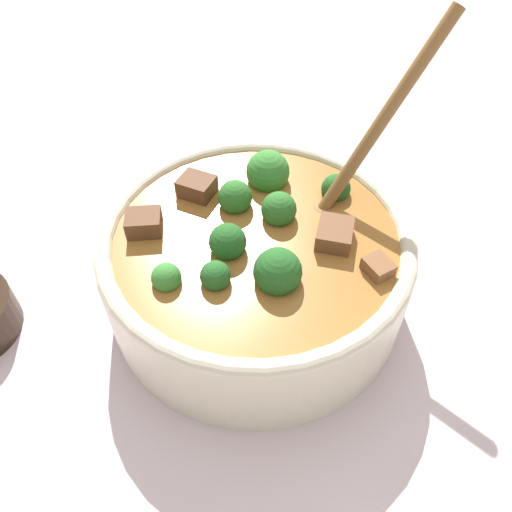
{
  "coord_description": "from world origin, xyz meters",
  "views": [
    {
      "loc": [
        0.25,
        -0.19,
        0.4
      ],
      "look_at": [
        0.0,
        0.0,
        0.06
      ],
      "focal_mm": 35.0,
      "sensor_mm": 36.0,
      "label": 1
    }
  ],
  "objects": [
    {
      "name": "stew_bowl",
      "position": [
        -0.0,
        0.0,
        0.05
      ],
      "size": [
        0.29,
        0.33,
        0.25
      ],
      "color": "beige",
      "rests_on": "ground_plane"
    },
    {
      "name": "ground_plane",
      "position": [
        0.0,
        0.0,
        0.0
      ],
      "size": [
        4.0,
        4.0,
        0.0
      ],
      "primitive_type": "plane",
      "color": "silver"
    }
  ]
}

